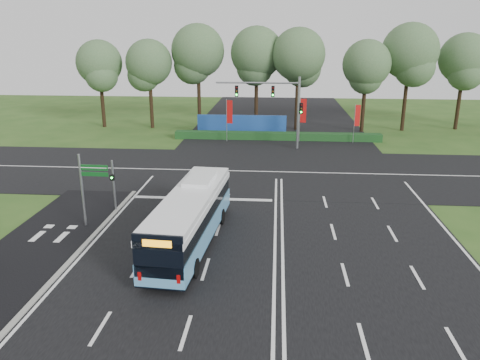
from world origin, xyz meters
name	(u,v)px	position (x,y,z in m)	size (l,w,h in m)	color
ground	(275,231)	(0.00, 0.00, 0.00)	(120.00, 120.00, 0.00)	#2A4D19
road_main	(275,230)	(0.00, 0.00, 0.02)	(20.00, 120.00, 0.04)	black
road_cross	(276,172)	(0.00, 12.00, 0.03)	(120.00, 14.00, 0.05)	black
bike_path	(41,245)	(-12.50, -3.00, 0.03)	(5.00, 18.00, 0.06)	black
kerb_strip	(84,246)	(-10.10, -3.00, 0.06)	(0.25, 18.00, 0.12)	gray
city_bus	(191,218)	(-4.47, -2.26, 1.56)	(3.04, 10.95, 3.10)	#5596C5
pedestrian_signal	(114,184)	(-10.20, 2.31, 1.83)	(0.28, 0.41, 3.34)	gray
street_sign	(87,182)	(-10.79, -0.21, 2.72)	(1.70, 0.15, 4.36)	gray
banner_flag_left	(229,114)	(-5.03, 23.02, 2.92)	(0.65, 0.18, 4.47)	gray
banner_flag_mid	(302,113)	(2.55, 23.77, 3.00)	(0.68, 0.14, 4.60)	gray
banner_flag_right	(357,118)	(8.10, 23.54, 2.66)	(0.59, 0.16, 4.05)	gray
traffic_light_gantry	(280,101)	(0.21, 20.50, 4.66)	(8.41, 0.28, 7.00)	gray
hedge	(277,136)	(0.00, 24.50, 0.40)	(22.00, 1.20, 0.80)	#153B18
blue_hoarding	(242,125)	(-4.00, 27.00, 1.10)	(10.00, 0.30, 2.20)	#1A4391
eucalyptus_row	(307,57)	(3.28, 31.05, 8.37)	(53.60, 8.05, 12.20)	black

